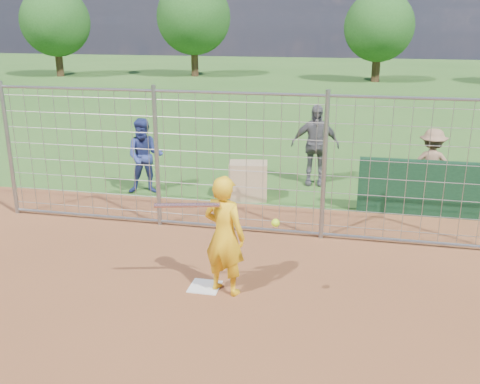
% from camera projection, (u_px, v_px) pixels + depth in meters
% --- Properties ---
extents(ground, '(100.00, 100.00, 0.00)m').
position_uv_depth(ground, '(209.00, 281.00, 7.88)').
color(ground, '#2D591E').
rests_on(ground, ground).
extents(home_plate, '(0.43, 0.43, 0.02)m').
position_uv_depth(home_plate, '(205.00, 287.00, 7.69)').
color(home_plate, silver).
rests_on(home_plate, ground).
extents(dugout_wall, '(2.60, 0.20, 1.10)m').
position_uv_depth(dugout_wall, '(426.00, 189.00, 10.37)').
color(dugout_wall, '#11381E').
rests_on(dugout_wall, ground).
extents(batter, '(0.72, 0.58, 1.71)m').
position_uv_depth(batter, '(224.00, 236.00, 7.32)').
color(batter, yellow).
rests_on(batter, ground).
extents(bystander_a, '(0.95, 0.83, 1.66)m').
position_uv_depth(bystander_a, '(145.00, 156.00, 11.68)').
color(bystander_a, navy).
rests_on(bystander_a, ground).
extents(bystander_b, '(1.13, 0.54, 1.87)m').
position_uv_depth(bystander_b, '(315.00, 145.00, 12.26)').
color(bystander_b, '#545459').
rests_on(bystander_b, ground).
extents(bystander_c, '(1.03, 0.64, 1.54)m').
position_uv_depth(bystander_c, '(431.00, 165.00, 11.22)').
color(bystander_c, '#8A654B').
rests_on(bystander_c, ground).
extents(equipment_bin, '(0.88, 0.67, 0.80)m').
position_uv_depth(equipment_bin, '(248.00, 181.00, 11.40)').
color(equipment_bin, tan).
rests_on(equipment_bin, ground).
extents(equipment_in_play, '(1.68, 0.37, 0.17)m').
position_uv_depth(equipment_in_play, '(208.00, 209.00, 6.94)').
color(equipment_in_play, silver).
rests_on(equipment_in_play, ground).
extents(backstop_fence, '(9.08, 0.08, 2.60)m').
position_uv_depth(backstop_fence, '(238.00, 164.00, 9.35)').
color(backstop_fence, gray).
rests_on(backstop_fence, ground).
extents(tree_line, '(44.66, 6.72, 6.48)m').
position_uv_depth(tree_line, '(382.00, 19.00, 32.27)').
color(tree_line, '#3F2B19').
rests_on(tree_line, ground).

